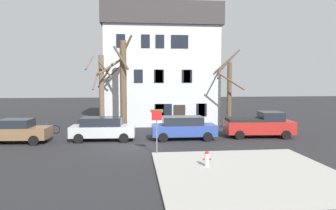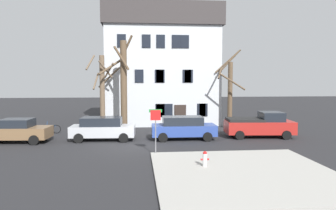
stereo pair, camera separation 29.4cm
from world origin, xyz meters
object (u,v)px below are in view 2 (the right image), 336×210
Objects in this scene: car_blue_wagon at (183,127)px; tree_bare_mid at (123,84)px; fire_hydrant at (205,159)px; building_main at (161,65)px; pickup_truck_red at (260,125)px; tree_bare_far at (230,91)px; car_brown_sedan at (17,131)px; car_silver_wagon at (103,128)px; bicycle_leaning at (50,129)px; street_sign_pole at (156,123)px; tree_bare_near at (102,90)px.

tree_bare_mid is at bearing 142.92° from car_blue_wagon.
building_main is at bearing 92.81° from fire_hydrant.
pickup_truck_red is (10.63, -3.12, -3.14)m from tree_bare_mid.
pickup_truck_red is 10.20m from fire_hydrant.
tree_bare_far reaches higher than fire_hydrant.
tree_bare_mid reaches higher than car_brown_sedan.
car_silver_wagon is at bearing -179.31° from pickup_truck_red.
car_brown_sedan is 11.91m from car_blue_wagon.
building_main is 2.45× the size of car_blue_wagon.
bicycle_leaning is (-6.07, 0.06, -3.73)m from tree_bare_mid.
car_silver_wagon is at bearing -117.60° from building_main.
bicycle_leaning is at bearing 169.24° from pickup_truck_red.
car_blue_wagon is (4.58, -3.46, -3.19)m from tree_bare_mid.
bicycle_leaning is at bearing -146.96° from building_main.
pickup_truck_red is (1.10, -4.52, -2.49)m from tree_bare_far.
street_sign_pole is at bearing 126.66° from fire_hydrant.
pickup_truck_red reaches higher than bicycle_leaning.
building_main is 7.59m from tree_bare_mid.
tree_bare_far is at bearing -0.64° from tree_bare_near.
tree_bare_mid reaches higher than tree_bare_near.
car_blue_wagon is 5.38m from street_sign_pole.
bicycle_leaning is at bearing 179.48° from tree_bare_mid.
tree_bare_near is 3.86× the size of bicycle_leaning.
car_brown_sedan is 3.79m from bicycle_leaning.
tree_bare_mid is at bearing 66.97° from car_silver_wagon.
bicycle_leaning is (-4.69, 3.32, -0.53)m from car_silver_wagon.
street_sign_pole is at bearing -53.72° from car_silver_wagon.
street_sign_pole reaches higher than car_brown_sedan.
car_silver_wagon is 5.77m from bicycle_leaning.
building_main reaches higher than car_blue_wagon.
car_brown_sedan is (-10.99, -9.87, -5.12)m from building_main.
bicycle_leaning reaches higher than fire_hydrant.
tree_bare_near is 1.26× the size of pickup_truck_red.
tree_bare_near reaches higher than pickup_truck_red.
tree_bare_far is at bearing -40.35° from building_main.
tree_bare_far is (5.87, -4.98, -2.52)m from building_main.
car_silver_wagon is 0.89× the size of pickup_truck_red.
car_silver_wagon is 1.73× the size of street_sign_pole.
car_blue_wagon is 7.83m from fire_hydrant.
street_sign_pole reaches higher than bicycle_leaning.
car_silver_wagon is 0.98× the size of car_blue_wagon.
fire_hydrant is at bearing -63.36° from tree_bare_near.
car_brown_sedan is (-16.85, -4.89, -2.60)m from tree_bare_far.
tree_bare_far reaches higher than pickup_truck_red.
car_silver_wagon reaches higher than fire_hydrant.
car_blue_wagon is 11.23m from bicycle_leaning.
tree_bare_far is at bearing 103.73° from pickup_truck_red.
bicycle_leaning is at bearing 133.08° from fire_hydrant.
tree_bare_far is at bearing 8.37° from tree_bare_mid.
tree_bare_far reaches higher than car_brown_sedan.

